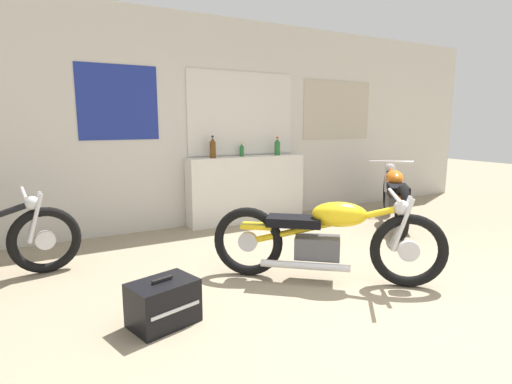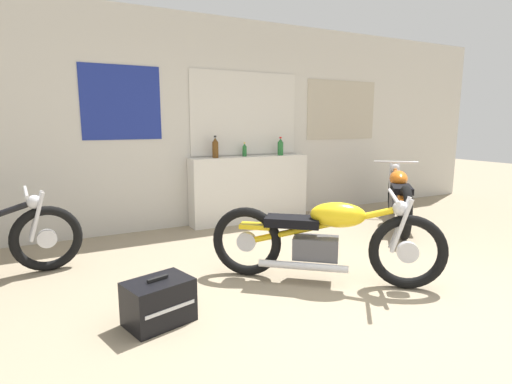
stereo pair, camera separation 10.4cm
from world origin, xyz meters
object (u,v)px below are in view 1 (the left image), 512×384
(motorcycle_orange, at_px, (395,195))
(bottle_leftmost, at_px, (213,148))
(bottle_left_center, at_px, (242,150))
(hard_case_black, at_px, (163,303))
(bottle_center, at_px, (277,147))
(motorcycle_yellow, at_px, (325,238))

(motorcycle_orange, bearing_deg, bottle_leftmost, 153.76)
(bottle_left_center, bearing_deg, bottle_leftmost, -174.57)
(bottle_left_center, relative_size, hard_case_black, 0.38)
(bottle_left_center, distance_m, hard_case_black, 3.15)
(bottle_leftmost, distance_m, bottle_center, 1.00)
(bottle_left_center, height_order, hard_case_black, bottle_left_center)
(bottle_left_center, distance_m, motorcycle_yellow, 2.44)
(motorcycle_yellow, bearing_deg, bottle_center, 68.41)
(bottle_left_center, relative_size, motorcycle_orange, 0.11)
(bottle_left_center, distance_m, motorcycle_orange, 2.23)
(bottle_leftmost, distance_m, hard_case_black, 2.88)
(bottle_leftmost, bearing_deg, hard_case_black, -120.36)
(bottle_left_center, height_order, bottle_center, bottle_center)
(bottle_center, distance_m, motorcycle_orange, 1.79)
(motorcycle_yellow, bearing_deg, bottle_leftmost, 92.62)
(bottle_leftmost, xyz_separation_m, bottle_center, (0.99, -0.04, -0.01))
(bottle_leftmost, relative_size, bottle_left_center, 1.53)
(bottle_center, height_order, motorcycle_orange, bottle_center)
(bottle_leftmost, height_order, hard_case_black, bottle_leftmost)
(bottle_leftmost, xyz_separation_m, hard_case_black, (-1.38, -2.36, -0.91))
(motorcycle_orange, relative_size, motorcycle_yellow, 1.05)
(bottle_leftmost, bearing_deg, bottle_left_center, 5.43)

